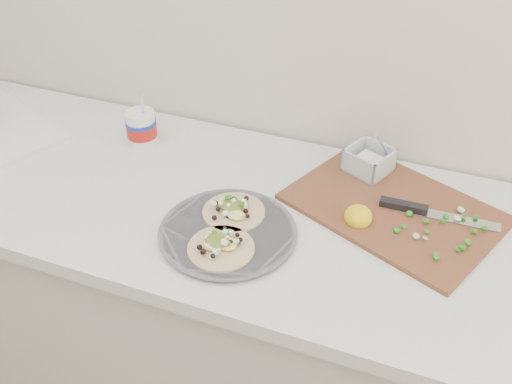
% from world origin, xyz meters
% --- Properties ---
extents(counter, '(2.44, 0.66, 0.90)m').
position_xyz_m(counter, '(0.00, 1.43, 0.45)').
color(counter, beige).
rests_on(counter, ground).
extents(taco_plate, '(0.31, 0.31, 0.04)m').
position_xyz_m(taco_plate, '(0.23, 1.30, 0.92)').
color(taco_plate, '#58585F').
rests_on(taco_plate, counter).
extents(tub, '(0.08, 0.08, 0.19)m').
position_xyz_m(tub, '(-0.14, 1.57, 0.96)').
color(tub, white).
rests_on(tub, counter).
extents(cutboard, '(0.56, 0.48, 0.07)m').
position_xyz_m(cutboard, '(0.56, 1.54, 0.92)').
color(cutboard, brown).
rests_on(cutboard, counter).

